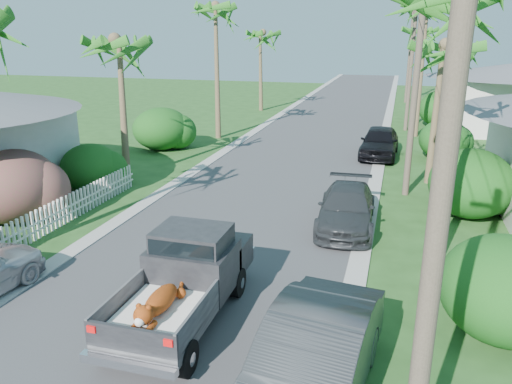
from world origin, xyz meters
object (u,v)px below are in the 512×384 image
(palm_l_b, at_px, (117,40))
(utility_pole_a, at_px, (440,203))
(palm_l_d, at_px, (261,33))
(palm_r_d, at_px, (423,29))
(parked_car_rm, at_px, (347,209))
(utility_pole_d, at_px, (410,53))
(pickup_truck, at_px, (189,274))
(palm_r_c, at_px, (428,4))
(parked_car_rf, at_px, (379,142))
(parked_car_rn, at_px, (312,364))
(palm_l_c, at_px, (215,7))
(palm_r_b, at_px, (443,46))
(utility_pole_c, at_px, (411,62))
(utility_pole_b, at_px, (416,83))

(palm_l_b, height_order, utility_pole_a, utility_pole_a)
(palm_l_d, distance_m, palm_r_d, 14.32)
(parked_car_rm, bearing_deg, utility_pole_d, 84.08)
(pickup_truck, xyz_separation_m, utility_pole_d, (5.02, 40.99, 3.59))
(palm_r_c, relative_size, utility_pole_a, 1.04)
(palm_l_b, bearing_deg, utility_pole_d, 68.20)
(parked_car_rf, height_order, palm_r_c, palm_r_c)
(utility_pole_a, bearing_deg, palm_l_b, 131.53)
(parked_car_rn, bearing_deg, palm_l_c, 120.35)
(palm_l_b, height_order, palm_r_b, palm_l_b)
(utility_pole_a, xyz_separation_m, utility_pole_c, (0.00, 30.00, 0.00))
(pickup_truck, distance_m, palm_l_c, 22.15)
(palm_l_b, distance_m, palm_r_b, 13.73)
(palm_r_c, xyz_separation_m, utility_pole_c, (-0.60, 2.00, -3.51))
(parked_car_rn, bearing_deg, parked_car_rf, 95.60)
(utility_pole_d, bearing_deg, palm_r_b, -87.95)
(palm_l_c, distance_m, utility_pole_b, 15.05)
(utility_pole_b, bearing_deg, utility_pole_d, 90.00)
(utility_pole_b, bearing_deg, palm_r_b, 63.43)
(palm_l_b, height_order, utility_pole_b, utility_pole_b)
(utility_pole_b, bearing_deg, parked_car_rf, 102.11)
(parked_car_rn, height_order, palm_l_c, palm_l_c)
(parked_car_rn, xyz_separation_m, parked_car_rf, (0.26, 19.87, -0.04))
(palm_r_b, bearing_deg, palm_r_c, 92.08)
(parked_car_rm, xyz_separation_m, palm_l_d, (-10.10, 25.35, 5.77))
(pickup_truck, height_order, palm_r_d, palm_r_d)
(palm_r_d, bearing_deg, palm_r_b, -89.77)
(pickup_truck, bearing_deg, palm_l_c, 108.21)
(palm_l_b, bearing_deg, parked_car_rn, -48.90)
(palm_r_d, bearing_deg, utility_pole_b, -91.91)
(pickup_truck, relative_size, palm_r_d, 0.64)
(utility_pole_a, height_order, utility_pole_b, same)
(palm_l_d, distance_m, utility_pole_b, 24.31)
(utility_pole_a, height_order, utility_pole_d, same)
(parked_car_rm, xyz_separation_m, palm_l_c, (-9.60, 13.35, 7.24))
(palm_r_c, xyz_separation_m, palm_r_d, (0.30, 14.00, -1.37))
(palm_r_d, distance_m, utility_pole_c, 12.22)
(palm_l_c, bearing_deg, utility_pole_c, 27.35)
(parked_car_rn, height_order, palm_r_c, palm_r_c)
(palm_r_d, xyz_separation_m, utility_pole_d, (-0.90, 3.00, -2.14))
(parked_car_rm, bearing_deg, utility_pole_a, -81.95)
(pickup_truck, xyz_separation_m, palm_l_b, (-7.38, 9.99, 5.14))
(palm_l_d, bearing_deg, utility_pole_b, -60.05)
(pickup_truck, height_order, parked_car_rf, pickup_truck)
(palm_r_b, bearing_deg, palm_l_c, 150.95)
(parked_car_rf, bearing_deg, utility_pole_a, -84.22)
(pickup_truck, distance_m, palm_r_d, 38.87)
(parked_car_rf, xyz_separation_m, palm_r_d, (2.31, 20.43, 5.93))
(palm_r_d, relative_size, utility_pole_c, 0.89)
(parked_car_rf, bearing_deg, parked_car_rm, -91.06)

